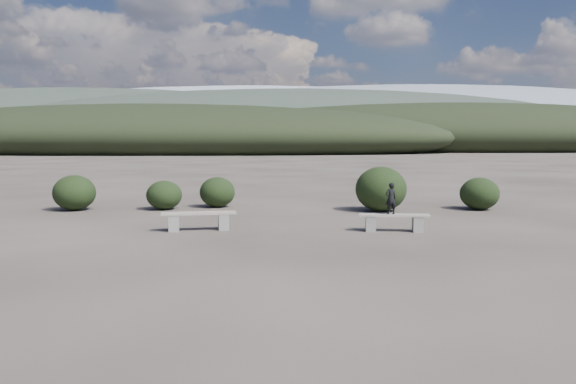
{
  "coord_description": "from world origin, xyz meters",
  "views": [
    {
      "loc": [
        0.59,
        -10.77,
        2.44
      ],
      "look_at": [
        0.49,
        3.5,
        1.1
      ],
      "focal_mm": 35.0,
      "sensor_mm": 36.0,
      "label": 1
    }
  ],
  "objects": [
    {
      "name": "shrub_e",
      "position": [
        7.13,
        8.68,
        0.56
      ],
      "size": [
        1.35,
        1.35,
        1.12
      ],
      "primitive_type": "ellipsoid",
      "color": "black",
      "rests_on": "ground"
    },
    {
      "name": "shrub_f",
      "position": [
        -6.92,
        8.42,
        0.61
      ],
      "size": [
        1.44,
        1.44,
        1.22
      ],
      "primitive_type": "ellipsoid",
      "color": "black",
      "rests_on": "ground"
    },
    {
      "name": "ground",
      "position": [
        0.0,
        0.0,
        0.0
      ],
      "size": [
        1200.0,
        1200.0,
        0.0
      ],
      "primitive_type": "plane",
      "color": "#302A25",
      "rests_on": "ground"
    },
    {
      "name": "shrub_a",
      "position": [
        -3.86,
        8.62,
        0.51
      ],
      "size": [
        1.23,
        1.23,
        1.01
      ],
      "primitive_type": "ellipsoid",
      "color": "black",
      "rests_on": "ground"
    },
    {
      "name": "mountain_ridges",
      "position": [
        -7.48,
        339.06,
        10.84
      ],
      "size": [
        500.0,
        400.0,
        56.0
      ],
      "color": "black",
      "rests_on": "ground"
    },
    {
      "name": "shrub_b",
      "position": [
        -2.1,
        9.33,
        0.55
      ],
      "size": [
        1.27,
        1.27,
        1.09
      ],
      "primitive_type": "ellipsoid",
      "color": "black",
      "rests_on": "ground"
    },
    {
      "name": "bench_right",
      "position": [
        3.31,
        3.98,
        0.28
      ],
      "size": [
        1.88,
        0.52,
        0.46
      ],
      "rotation": [
        0.0,
        0.0,
        -0.07
      ],
      "color": "slate",
      "rests_on": "ground"
    },
    {
      "name": "shrub_d",
      "position": [
        3.62,
        8.24,
        0.76
      ],
      "size": [
        1.74,
        1.74,
        1.52
      ],
      "primitive_type": "ellipsoid",
      "color": "black",
      "rests_on": "ground"
    },
    {
      "name": "seated_person",
      "position": [
        3.21,
        3.99,
        0.88
      ],
      "size": [
        0.35,
        0.28,
        0.84
      ],
      "primitive_type": "imported",
      "rotation": [
        0.0,
        0.0,
        3.43
      ],
      "color": "black",
      "rests_on": "bench_right"
    },
    {
      "name": "bench_left",
      "position": [
        -1.91,
        4.12,
        0.3
      ],
      "size": [
        2.03,
        0.78,
        0.5
      ],
      "rotation": [
        0.0,
        0.0,
        0.19
      ],
      "color": "slate",
      "rests_on": "ground"
    }
  ]
}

